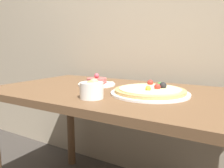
# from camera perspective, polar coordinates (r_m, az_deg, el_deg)

# --- Properties ---
(dining_table) EXTENTS (1.38, 0.76, 0.74)m
(dining_table) POSITION_cam_1_polar(r_m,az_deg,el_deg) (1.15, 1.98, -6.41)
(dining_table) COLOR brown
(dining_table) RESTS_ON ground_plane
(pizza_plate) EXTENTS (0.37, 0.37, 0.06)m
(pizza_plate) POSITION_cam_1_polar(r_m,az_deg,el_deg) (1.05, 9.93, -1.89)
(pizza_plate) COLOR white
(pizza_plate) RESTS_ON dining_table
(tartare_plate) EXTENTS (0.22, 0.22, 0.07)m
(tartare_plate) POSITION_cam_1_polar(r_m,az_deg,el_deg) (1.29, -4.03, 0.39)
(tartare_plate) COLOR white
(tartare_plate) RESTS_ON dining_table
(small_bowl) EXTENTS (0.10, 0.10, 0.09)m
(small_bowl) POSITION_cam_1_polar(r_m,az_deg,el_deg) (0.95, -5.30, -1.44)
(small_bowl) COLOR white
(small_bowl) RESTS_ON dining_table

